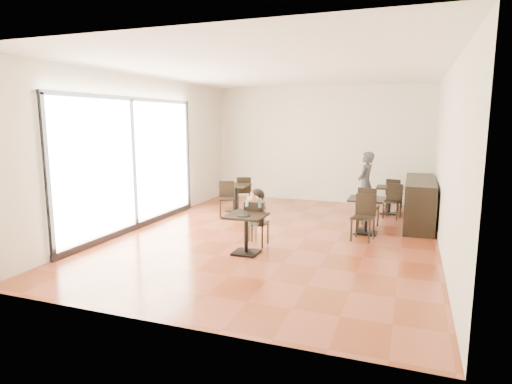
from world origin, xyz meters
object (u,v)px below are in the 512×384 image
at_px(child_table, 246,234).
at_px(chair_back_b, 392,202).
at_px(cafe_table_mid, 366,216).
at_px(chair_mid_a, 369,207).
at_px(cafe_table_left, 236,198).
at_px(chair_left_b, 227,199).
at_px(chair_back_a, 394,194).
at_px(child, 257,217).
at_px(cafe_table_back, 389,200).
at_px(adult_patron, 365,183).
at_px(child_chair, 257,223).
at_px(chair_mid_b, 363,218).
at_px(chair_left_a, 244,192).

height_order(child_table, chair_back_b, chair_back_b).
distance_m(cafe_table_mid, chair_mid_a, 0.55).
relative_size(cafe_table_left, chair_left_b, 0.83).
height_order(child_table, chair_mid_a, chair_mid_a).
height_order(child_table, cafe_table_left, child_table).
bearing_deg(cafe_table_mid, chair_back_a, 80.63).
xyz_separation_m(child, cafe_table_back, (2.14, 3.65, -0.19)).
bearing_deg(cafe_table_left, cafe_table_back, 16.08).
bearing_deg(adult_patron, chair_back_b, 81.47).
bearing_deg(child_table, chair_left_b, 120.20).
bearing_deg(child_chair, chair_back_b, -125.71).
bearing_deg(cafe_table_left, chair_left_b, -90.00).
relative_size(cafe_table_back, chair_mid_b, 0.76).
height_order(chair_mid_a, chair_left_a, chair_mid_a).
bearing_deg(chair_left_b, cafe_table_back, -0.03).
bearing_deg(chair_mid_b, adult_patron, 104.08).
distance_m(child_chair, chair_left_a, 3.49).
bearing_deg(chair_left_b, adult_patron, -0.87).
bearing_deg(chair_mid_a, child_chair, 58.35).
bearing_deg(adult_patron, child_chair, -12.72).
relative_size(chair_left_b, chair_back_a, 1.02).
distance_m(child, chair_mid_b, 2.04).
xyz_separation_m(child_table, child_chair, (0.00, 0.55, 0.07)).
relative_size(child_table, chair_mid_b, 0.79).
distance_m(child_chair, chair_mid_a, 2.75).
relative_size(child_chair, cafe_table_back, 1.24).
relative_size(child_table, adult_patron, 0.45).
bearing_deg(chair_mid_a, adult_patron, -71.60).
xyz_separation_m(chair_left_a, chair_back_a, (3.74, 1.05, -0.01)).
xyz_separation_m(cafe_table_back, chair_left_b, (-3.65, -1.60, 0.08)).
bearing_deg(chair_mid_b, child, -142.21).
xyz_separation_m(chair_mid_b, chair_left_b, (-3.30, 1.07, -0.03)).
bearing_deg(cafe_table_mid, adult_patron, 96.57).
bearing_deg(chair_back_a, adult_patron, 65.10).
distance_m(child_chair, cafe_table_mid, 2.36).
bearing_deg(cafe_table_left, chair_mid_b, -26.09).
xyz_separation_m(child_chair, chair_left_b, (-1.51, 2.05, -0.00)).
relative_size(cafe_table_left, chair_back_b, 0.85).
xyz_separation_m(child, chair_back_b, (2.23, 3.10, -0.12)).
distance_m(child, cafe_table_mid, 2.36).
height_order(child, adult_patron, adult_patron).
distance_m(child_table, cafe_table_back, 4.72).
xyz_separation_m(child_table, cafe_table_left, (-1.51, 3.15, -0.00)).
relative_size(chair_mid_a, chair_left_a, 1.07).
bearing_deg(chair_left_b, chair_back_b, -8.00).
xyz_separation_m(child_chair, cafe_table_mid, (1.79, 1.53, -0.05)).
bearing_deg(chair_left_b, cafe_table_left, 66.27).
xyz_separation_m(adult_patron, cafe_table_back, (0.56, 0.30, -0.43)).
distance_m(cafe_table_mid, cafe_table_left, 3.47).
bearing_deg(child_chair, chair_mid_a, -130.67).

